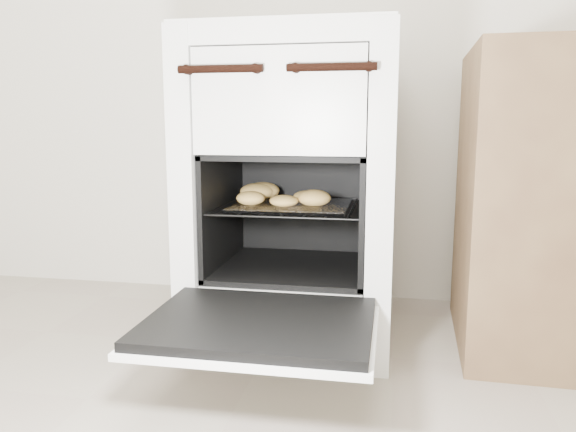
{
  "coord_description": "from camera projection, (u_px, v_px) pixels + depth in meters",
  "views": [
    {
      "loc": [
        0.32,
        -0.37,
        0.61
      ],
      "look_at": [
        0.05,
        1.06,
        0.37
      ],
      "focal_mm": 35.0,
      "sensor_mm": 36.0,
      "label": 1
    }
  ],
  "objects": [
    {
      "name": "stove",
      "position": [
        297.0,
        193.0,
        1.6
      ],
      "size": [
        0.55,
        0.61,
        0.84
      ],
      "color": "white",
      "rests_on": "ground"
    },
    {
      "name": "oven_door",
      "position": [
        260.0,
        326.0,
        1.19
      ],
      "size": [
        0.49,
        0.38,
        0.03
      ],
      "color": "black",
      "rests_on": "stove"
    },
    {
      "name": "oven_rack",
      "position": [
        293.0,
        206.0,
        1.55
      ],
      "size": [
        0.4,
        0.38,
        0.01
      ],
      "color": "black",
      "rests_on": "stove"
    },
    {
      "name": "foil_sheet",
      "position": [
        292.0,
        205.0,
        1.53
      ],
      "size": [
        0.31,
        0.27,
        0.01
      ],
      "primitive_type": "cube",
      "color": "white",
      "rests_on": "oven_rack"
    },
    {
      "name": "baked_rolls",
      "position": [
        276.0,
        194.0,
        1.57
      ],
      "size": [
        0.28,
        0.24,
        0.05
      ],
      "color": "#DEB459",
      "rests_on": "foil_sheet"
    }
  ]
}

